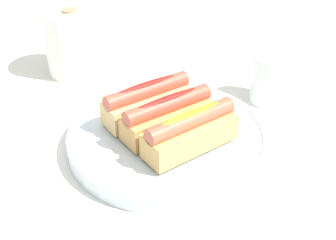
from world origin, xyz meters
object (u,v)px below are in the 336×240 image
(water_glass, at_px, (269,80))
(serving_bowl, at_px, (168,138))
(hotdog_front, at_px, (191,132))
(hotdog_back, at_px, (168,116))
(paper_towel_roll, at_px, (73,42))
(hotdog_side, at_px, (148,101))

(water_glass, bearing_deg, serving_bowl, 175.82)
(hotdog_front, xyz_separation_m, hotdog_back, (0.00, 0.05, 0.00))
(hotdog_front, bearing_deg, water_glass, 8.93)
(hotdog_front, bearing_deg, serving_bowl, 85.12)
(serving_bowl, relative_size, paper_towel_roll, 2.41)
(hotdog_back, xyz_separation_m, hotdog_side, (0.00, 0.05, 0.00))
(hotdog_front, xyz_separation_m, hotdog_side, (0.01, 0.11, 0.00))
(serving_bowl, xyz_separation_m, hotdog_front, (-0.00, -0.05, 0.04))
(hotdog_front, height_order, hotdog_side, same)
(hotdog_front, distance_m, hotdog_side, 0.11)
(hotdog_back, bearing_deg, serving_bowl, -20.56)
(hotdog_side, xyz_separation_m, paper_towel_roll, (0.03, 0.26, 0.01))
(hotdog_front, height_order, paper_towel_roll, paper_towel_roll)
(serving_bowl, relative_size, hotdog_back, 2.08)
(hotdog_back, relative_size, hotdog_side, 1.00)
(hotdog_back, height_order, paper_towel_roll, paper_towel_roll)
(serving_bowl, bearing_deg, paper_towel_roll, 83.84)
(serving_bowl, height_order, hotdog_front, hotdog_front)
(hotdog_back, relative_size, water_glass, 1.72)
(serving_bowl, bearing_deg, hotdog_front, -94.88)
(hotdog_front, bearing_deg, hotdog_back, 85.12)
(hotdog_front, xyz_separation_m, paper_towel_roll, (0.04, 0.37, 0.01))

